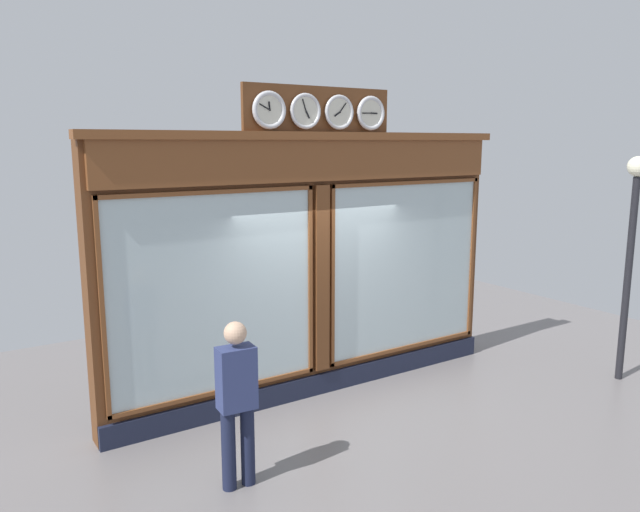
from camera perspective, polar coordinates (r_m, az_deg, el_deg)
name	(u,v)px	position (r m, az deg, el deg)	size (l,w,h in m)	color
ground_plane	(475,488)	(6.66, 14.19, -20.10)	(14.00, 14.00, 0.00)	slate
shop_facade	(315,263)	(8.15, -0.48, -0.69)	(5.96, 0.42, 4.04)	#5B3319
pedestrian	(237,398)	(6.14, -7.70, -12.87)	(0.37, 0.25, 1.69)	#191E38
street_lamp	(632,232)	(9.52, 26.93, 1.97)	(0.28, 0.28, 3.17)	black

